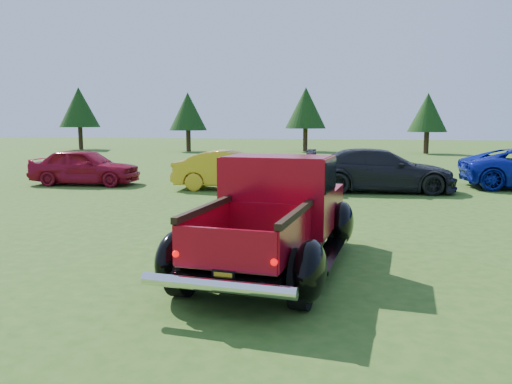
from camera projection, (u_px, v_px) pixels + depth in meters
name	position (u px, v px, depth m)	size (l,w,h in m)	color
ground	(275.00, 252.00, 8.80)	(120.00, 120.00, 0.00)	#2B5418
tree_far_west	(79.00, 107.00, 41.93)	(3.33, 3.33, 5.20)	#332114
tree_west	(188.00, 112.00, 38.94)	(2.94, 2.94, 4.60)	#332114
tree_mid_left	(306.00, 108.00, 38.98)	(3.20, 3.20, 5.00)	#332114
tree_mid_right	(428.00, 113.00, 36.20)	(2.82, 2.82, 4.40)	#332114
pickup_truck	(278.00, 213.00, 8.05)	(2.56, 4.86, 1.75)	black
show_car_red	(85.00, 167.00, 18.29)	(1.58, 3.93, 1.34)	maroon
show_car_yellow	(233.00, 170.00, 16.97)	(1.40, 4.02, 1.32)	gold
show_car_grey	(380.00, 170.00, 16.49)	(1.98, 4.86, 1.41)	black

